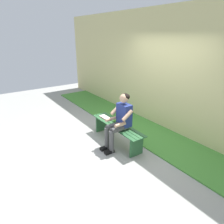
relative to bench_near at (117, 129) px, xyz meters
name	(u,v)px	position (x,y,z in m)	size (l,w,h in m)	color
ground_plane	(60,135)	(1.13, 1.00, -0.36)	(10.00, 7.00, 0.04)	#9E9E99
grass_strip	(151,129)	(0.00, -1.13, -0.33)	(9.00, 1.58, 0.03)	#478C38
brick_wall	(155,68)	(0.50, -1.63, 1.20)	(9.50, 0.24, 3.09)	#D1C684
bench_near	(117,129)	(0.00, 0.00, 0.00)	(1.67, 0.42, 0.45)	#2D6038
person_seated	(120,119)	(-0.23, 0.10, 0.35)	(0.50, 0.69, 1.26)	navy
apple	(115,120)	(0.17, -0.05, 0.15)	(0.09, 0.09, 0.09)	#72B738
book_open	(106,118)	(0.47, 0.01, 0.12)	(0.42, 0.17, 0.02)	white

